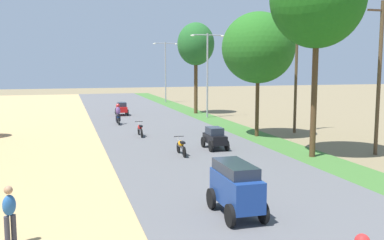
{
  "coord_description": "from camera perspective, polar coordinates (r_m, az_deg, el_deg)",
  "views": [
    {
      "loc": [
        -6.52,
        -3.87,
        4.8
      ],
      "look_at": [
        -0.07,
        18.58,
        1.88
      ],
      "focal_mm": 41.25,
      "sensor_mm": 36.0,
      "label": 1
    }
  ],
  "objects": [
    {
      "name": "motorbike_ahead_fourth",
      "position": [
        29.57,
        -6.74,
        -1.13
      ],
      "size": [
        0.54,
        1.8,
        0.94
      ],
      "color": "black",
      "rests_on": "road_strip"
    },
    {
      "name": "utility_pole_far",
      "position": [
        31.89,
        13.32,
        6.57
      ],
      "size": [
        1.8,
        0.2,
        8.8
      ],
      "color": "brown",
      "rests_on": "ground"
    },
    {
      "name": "pedestrian_on_shoulder",
      "position": [
        12.72,
        -22.52,
        -10.99
      ],
      "size": [
        0.43,
        0.4,
        1.62
      ],
      "color": "#33333D",
      "rests_on": "dirt_shoulder"
    },
    {
      "name": "car_hatchback_red",
      "position": [
        42.06,
        -9.07,
        1.52
      ],
      "size": [
        1.04,
        2.0,
        1.23
      ],
      "color": "red",
      "rests_on": "road_strip"
    },
    {
      "name": "motorbike_ahead_third",
      "position": [
        23.25,
        -1.42,
        -3.35
      ],
      "size": [
        0.54,
        1.8,
        0.94
      ],
      "color": "black",
      "rests_on": "road_strip"
    },
    {
      "name": "car_hatchback_black",
      "position": [
        24.9,
        2.95,
        -2.24
      ],
      "size": [
        1.04,
        2.0,
        1.23
      ],
      "color": "black",
      "rests_on": "road_strip"
    },
    {
      "name": "median_tree_third",
      "position": [
        43.24,
        0.5,
        9.74
      ],
      "size": [
        3.58,
        3.58,
        8.81
      ],
      "color": "#4C351E",
      "rests_on": "median_strip"
    },
    {
      "name": "median_tree_second",
      "position": [
        29.52,
        8.57,
        9.21
      ],
      "size": [
        4.78,
        4.78,
        8.18
      ],
      "color": "#4C351E",
      "rests_on": "median_strip"
    },
    {
      "name": "streetlamp_mid",
      "position": [
        56.44,
        -3.45,
        6.78
      ],
      "size": [
        3.16,
        0.2,
        7.61
      ],
      "color": "gray",
      "rests_on": "median_strip"
    },
    {
      "name": "streetlamp_near",
      "position": [
        39.82,
        2.0,
        6.58
      ],
      "size": [
        3.16,
        0.2,
        7.54
      ],
      "color": "gray",
      "rests_on": "median_strip"
    },
    {
      "name": "utility_pole_near",
      "position": [
        25.36,
        23.05,
        5.3
      ],
      "size": [
        1.8,
        0.2,
        8.11
      ],
      "color": "brown",
      "rests_on": "ground"
    },
    {
      "name": "motorbike_ahead_fifth",
      "position": [
        35.66,
        -9.55,
        0.68
      ],
      "size": [
        0.54,
        1.8,
        1.66
      ],
      "color": "black",
      "rests_on": "road_strip"
    },
    {
      "name": "car_van_blue",
      "position": [
        14.03,
        5.7,
        -8.52
      ],
      "size": [
        1.19,
        2.41,
        1.67
      ],
      "color": "navy",
      "rests_on": "road_strip"
    }
  ]
}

